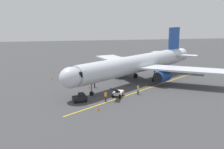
# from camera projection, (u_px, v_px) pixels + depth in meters

# --- Properties ---
(ground_plane) EXTENTS (220.00, 220.00, 0.00)m
(ground_plane) POSITION_uv_depth(u_px,v_px,m) (136.00, 83.00, 56.92)
(ground_plane) COLOR #424244
(apron_lead_in_line) EXTENTS (32.26, 24.04, 0.01)m
(apron_lead_in_line) POSITION_uv_depth(u_px,v_px,m) (145.00, 89.00, 51.83)
(apron_lead_in_line) COLOR yellow
(apron_lead_in_line) RESTS_ON ground
(airplane) EXTENTS (34.71, 31.46, 11.50)m
(airplane) POSITION_uv_depth(u_px,v_px,m) (138.00, 64.00, 56.94)
(airplane) COLOR silver
(airplane) RESTS_ON ground
(ground_crew_marshaller) EXTENTS (0.47, 0.40, 1.71)m
(ground_crew_marshaller) POSITION_uv_depth(u_px,v_px,m) (106.00, 97.00, 43.90)
(ground_crew_marshaller) COLOR #23232D
(ground_crew_marshaller) RESTS_ON ground
(ground_crew_wing_walker) EXTENTS (0.47, 0.40, 1.71)m
(ground_crew_wing_walker) POSITION_uv_depth(u_px,v_px,m) (95.00, 83.00, 52.91)
(ground_crew_wing_walker) COLOR #23232D
(ground_crew_wing_walker) RESTS_ON ground
(ground_crew_loader) EXTENTS (0.37, 0.46, 1.71)m
(ground_crew_loader) POSITION_uv_depth(u_px,v_px,m) (138.00, 90.00, 48.08)
(ground_crew_loader) COLOR #23232D
(ground_crew_loader) RESTS_ON ground
(belt_loader_near_nose) EXTENTS (3.27, 4.58, 2.32)m
(belt_loader_near_nose) POSITION_uv_depth(u_px,v_px,m) (118.00, 93.00, 46.92)
(belt_loader_near_nose) COLOR white
(belt_loader_near_nose) RESTS_ON ground
(tug_portside) EXTENTS (2.56, 1.96, 1.50)m
(tug_portside) POSITION_uv_depth(u_px,v_px,m) (80.00, 98.00, 43.94)
(tug_portside) COLOR black
(tug_portside) RESTS_ON ground
(box_truck_starboard_side) EXTENTS (4.89, 4.22, 2.62)m
(box_truck_starboard_side) POSITION_uv_depth(u_px,v_px,m) (120.00, 62.00, 75.00)
(box_truck_starboard_side) COLOR yellow
(box_truck_starboard_side) RESTS_ON ground
(safety_cone_nose_left) EXTENTS (0.32, 0.32, 0.55)m
(safety_cone_nose_left) POSITION_uv_depth(u_px,v_px,m) (52.00, 78.00, 59.84)
(safety_cone_nose_left) COLOR #F2590F
(safety_cone_nose_left) RESTS_ON ground
(safety_cone_nose_right) EXTENTS (0.32, 0.32, 0.55)m
(safety_cone_nose_right) POSITION_uv_depth(u_px,v_px,m) (89.00, 87.00, 52.60)
(safety_cone_nose_right) COLOR #F2590F
(safety_cone_nose_right) RESTS_ON ground
(safety_cone_wing_port) EXTENTS (0.32, 0.32, 0.55)m
(safety_cone_wing_port) POSITION_uv_depth(u_px,v_px,m) (98.00, 109.00, 39.86)
(safety_cone_wing_port) COLOR #F2590F
(safety_cone_wing_port) RESTS_ON ground
(safety_cone_wing_starboard) EXTENTS (0.32, 0.32, 0.55)m
(safety_cone_wing_starboard) POSITION_uv_depth(u_px,v_px,m) (124.00, 91.00, 49.49)
(safety_cone_wing_starboard) COLOR #F2590F
(safety_cone_wing_starboard) RESTS_ON ground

